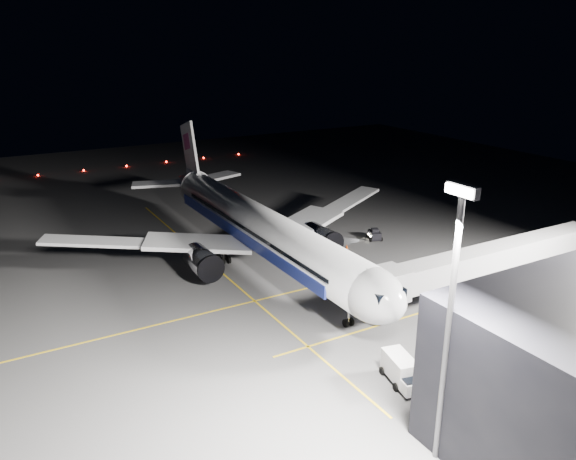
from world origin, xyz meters
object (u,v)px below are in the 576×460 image
(jet_bridge, at_px, (482,260))
(floodlight_mast_south, at_px, (451,305))
(baggage_tug, at_px, (375,234))
(service_truck, at_px, (402,370))
(safety_cone_c, at_px, (347,246))
(safety_cone_b, at_px, (316,258))
(airliner, at_px, (257,226))
(safety_cone_a, at_px, (304,267))

(jet_bridge, xyz_separation_m, floodlight_mast_south, (18.00, -24.07, 7.79))
(floodlight_mast_south, xyz_separation_m, baggage_tug, (-40.21, 25.74, -11.55))
(jet_bridge, bearing_deg, service_truck, -64.61)
(floodlight_mast_south, distance_m, baggage_tug, 49.12)
(baggage_tug, bearing_deg, jet_bridge, 17.18)
(baggage_tug, distance_m, safety_cone_c, 6.14)
(safety_cone_c, bearing_deg, service_truck, -27.29)
(baggage_tug, xyz_separation_m, safety_cone_b, (2.82, -12.44, -0.56))
(floodlight_mast_south, relative_size, safety_cone_c, 32.76)
(floodlight_mast_south, xyz_separation_m, service_truck, (-8.43, 3.91, -11.02))
(service_truck, height_order, safety_cone_b, service_truck)
(floodlight_mast_south, relative_size, baggage_tug, 6.95)
(airliner, xyz_separation_m, safety_cone_a, (5.72, 4.00, -4.85))
(floodlight_mast_south, bearing_deg, baggage_tug, 147.37)
(safety_cone_c, bearing_deg, baggage_tug, 100.66)
(airliner, bearing_deg, safety_cone_c, 81.71)
(jet_bridge, height_order, baggage_tug, jet_bridge)
(airliner, height_order, service_truck, airliner)
(jet_bridge, bearing_deg, airliner, -141.96)
(airliner, xyz_separation_m, baggage_tug, (0.86, 19.73, -4.35))
(airliner, relative_size, jet_bridge, 1.79)
(floodlight_mast_south, relative_size, safety_cone_b, 40.37)
(airliner, distance_m, safety_cone_c, 14.68)
(baggage_tug, bearing_deg, safety_cone_c, -57.85)
(service_truck, xyz_separation_m, safety_cone_c, (-30.65, 15.81, -1.04))
(baggage_tug, bearing_deg, service_truck, -13.00)
(jet_bridge, distance_m, safety_cone_b, 22.59)
(safety_cone_a, relative_size, safety_cone_b, 1.21)
(safety_cone_c, bearing_deg, safety_cone_a, -69.02)
(airliner, xyz_separation_m, floodlight_mast_south, (41.08, -6.01, 7.21))
(floodlight_mast_south, xyz_separation_m, safety_cone_b, (-37.39, 13.31, -12.11))
(floodlight_mast_south, height_order, service_truck, floodlight_mast_south)
(floodlight_mast_south, bearing_deg, airliner, 171.67)
(airliner, xyz_separation_m, safety_cone_b, (3.69, 7.29, -4.91))
(baggage_tug, distance_m, safety_cone_b, 12.77)
(jet_bridge, relative_size, service_truck, 6.56)
(service_truck, xyz_separation_m, safety_cone_a, (-26.92, 6.10, -1.04))
(safety_cone_b, bearing_deg, jet_bridge, 29.04)
(jet_bridge, relative_size, safety_cone_b, 67.09)
(service_truck, distance_m, safety_cone_a, 27.62)
(service_truck, distance_m, safety_cone_b, 30.46)
(safety_cone_a, xyz_separation_m, safety_cone_b, (-2.03, 3.29, -0.05))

